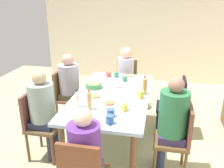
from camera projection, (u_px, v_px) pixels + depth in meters
ground_plane at (112, 143)px, 3.57m from camera, size 6.99×6.99×0.00m
wall_left at (137, 27)px, 5.85m from camera, size 0.12×4.57×2.60m
dining_table at (112, 100)px, 3.33m from camera, size 1.85×1.00×0.77m
chair_0 at (178, 136)px, 2.80m from camera, size 0.40×0.40×0.90m
person_0 at (172, 118)px, 2.74m from camera, size 0.33×0.33×1.23m
chair_1 at (65, 94)px, 3.99m from camera, size 0.40×0.40×0.90m
person_1 at (70, 83)px, 3.90m from camera, size 0.32×0.32×1.19m
person_2 at (85, 153)px, 2.22m from camera, size 0.30×0.30×1.15m
chair_3 at (126, 81)px, 4.59m from camera, size 0.40×0.40×0.90m
person_3 at (125, 72)px, 4.44m from camera, size 0.30×0.30×1.18m
chair_4 at (175, 103)px, 3.65m from camera, size 0.40×0.40×0.90m
chair_5 at (38, 121)px, 3.14m from camera, size 0.40×0.40×0.90m
person_5 at (43, 107)px, 3.05m from camera, size 0.32×0.32×1.20m
plate_0 at (95, 97)px, 3.19m from camera, size 0.24×0.24×0.04m
plate_1 at (129, 76)px, 3.99m from camera, size 0.23×0.23×0.04m
plate_2 at (110, 104)px, 2.99m from camera, size 0.24×0.24×0.04m
bowl_0 at (94, 85)px, 3.52m from camera, size 0.24×0.24×0.09m
cup_0 at (141, 95)px, 3.16m from camera, size 0.12×0.08×0.10m
cup_1 at (111, 113)px, 2.69m from camera, size 0.12×0.09×0.09m
cup_2 at (125, 107)px, 2.83m from camera, size 0.11×0.07×0.08m
cup_3 at (117, 85)px, 3.52m from camera, size 0.11×0.07×0.09m
cup_4 at (125, 79)px, 3.80m from camera, size 0.12×0.08×0.08m
cup_5 at (116, 75)px, 3.98m from camera, size 0.11×0.07×0.08m
cup_6 at (110, 119)px, 2.55m from camera, size 0.12×0.09×0.09m
cup_7 at (108, 74)px, 4.01m from camera, size 0.12×0.08×0.07m
bottle_0 at (145, 86)px, 3.27m from camera, size 0.07×0.07×0.26m
bottle_1 at (89, 100)px, 2.84m from camera, size 0.05×0.05×0.25m
bottle_2 at (77, 99)px, 2.90m from camera, size 0.05×0.05×0.22m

